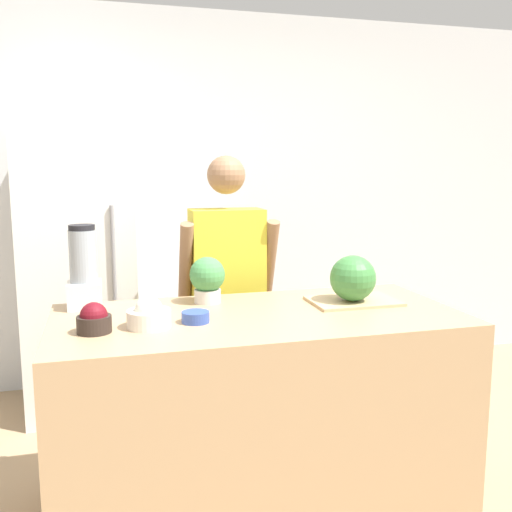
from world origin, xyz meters
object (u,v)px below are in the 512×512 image
(bowl_cherries, at_px, (94,320))
(watermelon, at_px, (353,278))
(person, at_px, (227,297))
(bowl_small_blue, at_px, (196,317))
(refrigerator, at_px, (81,276))
(blender, at_px, (84,271))
(potted_plant, at_px, (207,278))
(bowl_cream, at_px, (149,315))

(bowl_cherries, bearing_deg, watermelon, 8.35)
(person, relative_size, bowl_small_blue, 13.76)
(refrigerator, distance_m, blender, 1.07)
(watermelon, bearing_deg, refrigerator, 134.44)
(bowl_cherries, xyz_separation_m, potted_plant, (0.51, 0.37, 0.07))
(watermelon, bearing_deg, potted_plant, 163.12)
(person, bearing_deg, potted_plant, -113.74)
(bowl_cherries, bearing_deg, blender, 96.04)
(refrigerator, distance_m, potted_plant, 1.26)
(watermelon, relative_size, blender, 0.57)
(blender, xyz_separation_m, potted_plant, (0.56, -0.05, -0.05))
(refrigerator, relative_size, person, 1.07)
(bowl_cherries, height_order, potted_plant, potted_plant)
(person, relative_size, watermelon, 7.40)
(bowl_cream, bearing_deg, watermelon, 9.12)
(bowl_cherries, distance_m, bowl_cream, 0.21)
(person, distance_m, bowl_small_blue, 0.81)
(refrigerator, bearing_deg, bowl_cream, -77.84)
(person, xyz_separation_m, potted_plant, (-0.19, -0.42, 0.20))
(bowl_cream, distance_m, blender, 0.49)
(watermelon, distance_m, blender, 1.23)
(watermelon, xyz_separation_m, bowl_cream, (-0.95, -0.15, -0.07))
(bowl_cream, height_order, blender, blender)
(watermelon, distance_m, bowl_cream, 0.97)
(person, bearing_deg, blender, -153.21)
(refrigerator, xyz_separation_m, bowl_cream, (0.31, -1.44, 0.10))
(bowl_cream, height_order, bowl_small_blue, bowl_cream)
(watermelon, height_order, blender, blender)
(bowl_cherries, height_order, blender, blender)
(bowl_small_blue, bearing_deg, watermelon, 9.72)
(watermelon, height_order, bowl_cherries, watermelon)
(bowl_cherries, bearing_deg, bowl_small_blue, 5.73)
(blender, distance_m, potted_plant, 0.56)
(watermelon, height_order, bowl_small_blue, watermelon)
(bowl_cherries, distance_m, blender, 0.44)
(refrigerator, distance_m, bowl_cherries, 1.47)
(person, relative_size, potted_plant, 7.27)
(refrigerator, relative_size, bowl_cream, 9.66)
(watermelon, bearing_deg, bowl_small_blue, -170.28)
(watermelon, xyz_separation_m, blender, (-1.21, 0.25, 0.05))
(watermelon, bearing_deg, bowl_cherries, -171.65)
(refrigerator, height_order, person, refrigerator)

